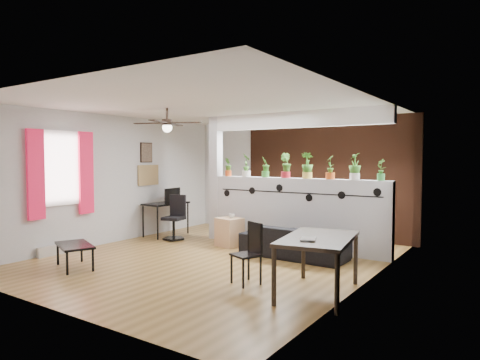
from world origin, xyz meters
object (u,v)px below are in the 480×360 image
(potted_plant_4, at_px, (307,165))
(cube_shelf, at_px, (229,232))
(potted_plant_3, at_px, (286,165))
(potted_plant_6, at_px, (355,166))
(computer_desk, at_px, (166,206))
(ceiling_fan, at_px, (167,124))
(potted_plant_1, at_px, (246,164))
(potted_plant_2, at_px, (265,166))
(folding_chair, at_px, (251,247))
(potted_plant_7, at_px, (381,169))
(office_chair, at_px, (175,220))
(dining_table, at_px, (318,243))
(coffee_table, at_px, (75,247))
(sofa, at_px, (294,242))
(cup, at_px, (232,216))
(potted_plant_5, at_px, (330,166))
(potted_plant_0, at_px, (228,166))

(potted_plant_4, distance_m, cube_shelf, 2.01)
(potted_plant_3, distance_m, potted_plant_6, 1.35)
(cube_shelf, bearing_deg, computer_desk, -172.42)
(ceiling_fan, xyz_separation_m, potted_plant_1, (0.47, 1.80, -0.72))
(potted_plant_2, height_order, potted_plant_3, potted_plant_3)
(computer_desk, relative_size, folding_chair, 1.22)
(cube_shelf, bearing_deg, potted_plant_7, 22.32)
(potted_plant_6, height_order, computer_desk, potted_plant_6)
(computer_desk, xyz_separation_m, office_chair, (0.53, -0.28, -0.25))
(dining_table, bearing_deg, potted_plant_3, 126.27)
(potted_plant_2, bearing_deg, potted_plant_7, -0.00)
(potted_plant_2, xyz_separation_m, dining_table, (2.13, -2.28, -0.91))
(folding_chair, bearing_deg, potted_plant_6, 74.80)
(potted_plant_3, distance_m, cube_shelf, 1.72)
(potted_plant_6, height_order, cube_shelf, potted_plant_6)
(potted_plant_1, xyz_separation_m, folding_chair, (1.61, -2.37, -1.10))
(potted_plant_4, distance_m, coffee_table, 4.26)
(potted_plant_1, xyz_separation_m, sofa, (1.40, -0.63, -1.34))
(potted_plant_7, xyz_separation_m, cube_shelf, (-2.78, -0.49, -1.27))
(ceiling_fan, height_order, office_chair, ceiling_fan)
(ceiling_fan, distance_m, potted_plant_3, 2.37)
(computer_desk, height_order, office_chair, office_chair)
(potted_plant_4, bearing_deg, cup, -160.35)
(cube_shelf, bearing_deg, cup, 12.29)
(potted_plant_7, distance_m, folding_chair, 2.81)
(cube_shelf, bearing_deg, potted_plant_3, 39.03)
(cup, bearing_deg, ceiling_fan, -108.91)
(potted_plant_2, xyz_separation_m, potted_plant_4, (0.90, -0.00, 0.04))
(potted_plant_1, height_order, potted_plant_6, potted_plant_1)
(ceiling_fan, relative_size, cup, 10.45)
(cup, bearing_deg, potted_plant_4, 19.65)
(sofa, xyz_separation_m, office_chair, (-2.80, 0.01, 0.15))
(ceiling_fan, relative_size, sofa, 0.67)
(potted_plant_7, bearing_deg, potted_plant_2, 180.00)
(computer_desk, bearing_deg, dining_table, -23.36)
(potted_plant_4, distance_m, potted_plant_6, 0.90)
(potted_plant_4, distance_m, computer_desk, 3.43)
(potted_plant_5, xyz_separation_m, cup, (-1.83, -0.49, -0.99))
(potted_plant_1, xyz_separation_m, potted_plant_2, (0.45, 0.00, -0.03))
(potted_plant_0, bearing_deg, sofa, -18.83)
(potted_plant_0, distance_m, potted_plant_3, 1.36)
(potted_plant_4, distance_m, office_chair, 3.06)
(computer_desk, bearing_deg, potted_plant_3, 6.86)
(ceiling_fan, xyz_separation_m, dining_table, (3.05, -0.48, -1.66))
(ceiling_fan, height_order, dining_table, ceiling_fan)
(potted_plant_5, bearing_deg, potted_plant_2, 180.00)
(potted_plant_2, bearing_deg, cup, -133.98)
(potted_plant_3, bearing_deg, potted_plant_0, 180.00)
(potted_plant_5, height_order, cup, potted_plant_5)
(potted_plant_0, height_order, potted_plant_4, potted_plant_4)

